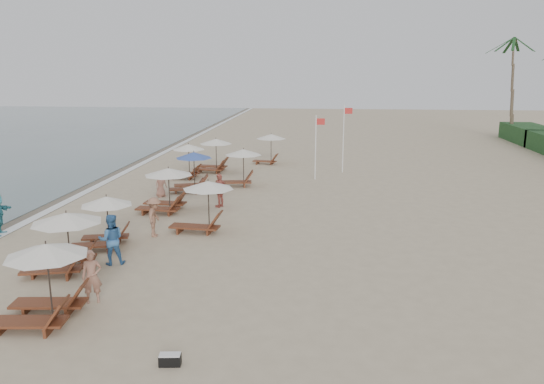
# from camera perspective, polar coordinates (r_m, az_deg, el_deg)

# --- Properties ---
(ground) EXTENTS (160.00, 160.00, 0.00)m
(ground) POSITION_cam_1_polar(r_m,az_deg,el_deg) (18.44, -2.76, -9.13)
(ground) COLOR tan
(ground) RESTS_ON ground
(wet_sand_band) EXTENTS (3.20, 140.00, 0.01)m
(wet_sand_band) POSITION_cam_1_polar(r_m,az_deg,el_deg) (31.62, -22.82, -0.71)
(wet_sand_band) COLOR #6B5E4C
(wet_sand_band) RESTS_ON ground
(foam_line) EXTENTS (0.50, 140.00, 0.02)m
(foam_line) POSITION_cam_1_polar(r_m,az_deg,el_deg) (31.02, -20.72, -0.77)
(foam_line) COLOR white
(foam_line) RESTS_ON ground
(lounger_station_0) EXTENTS (2.72, 2.25, 2.31)m
(lounger_station_0) POSITION_cam_1_polar(r_m,az_deg,el_deg) (16.33, -23.49, -9.19)
(lounger_station_0) COLOR brown
(lounger_station_0) RESTS_ON ground
(lounger_station_1) EXTENTS (2.74, 2.42, 2.14)m
(lounger_station_1) POSITION_cam_1_polar(r_m,az_deg,el_deg) (19.98, -21.49, -4.93)
(lounger_station_1) COLOR brown
(lounger_station_1) RESTS_ON ground
(lounger_station_2) EXTENTS (2.43, 2.14, 2.08)m
(lounger_station_2) POSITION_cam_1_polar(r_m,az_deg,el_deg) (22.19, -17.64, -3.10)
(lounger_station_2) COLOR brown
(lounger_station_2) RESTS_ON ground
(lounger_station_3) EXTENTS (2.78, 2.39, 2.20)m
(lounger_station_3) POSITION_cam_1_polar(r_m,az_deg,el_deg) (26.98, -11.46, 0.17)
(lounger_station_3) COLOR brown
(lounger_station_3) RESTS_ON ground
(lounger_station_4) EXTENTS (2.53, 2.34, 2.30)m
(lounger_station_4) POSITION_cam_1_polar(r_m,az_deg,el_deg) (31.24, -8.72, 2.06)
(lounger_station_4) COLOR brown
(lounger_station_4) RESTS_ON ground
(lounger_station_5) EXTENTS (2.40, 2.11, 2.22)m
(lounger_station_5) POSITION_cam_1_polar(r_m,az_deg,el_deg) (35.12, -9.17, 3.31)
(lounger_station_5) COLOR brown
(lounger_station_5) RESTS_ON ground
(lounger_station_6) EXTENTS (2.67, 2.24, 2.29)m
(lounger_station_6) POSITION_cam_1_polar(r_m,az_deg,el_deg) (37.10, -6.37, 3.83)
(lounger_station_6) COLOR brown
(lounger_station_6) RESTS_ON ground
(inland_station_0) EXTENTS (2.84, 2.24, 2.22)m
(inland_station_0) POSITION_cam_1_polar(r_m,az_deg,el_deg) (23.25, -7.54, -1.19)
(inland_station_0) COLOR brown
(inland_station_0) RESTS_ON ground
(inland_station_1) EXTENTS (2.89, 2.24, 2.22)m
(inland_station_1) POSITION_cam_1_polar(r_m,az_deg,el_deg) (32.28, -3.61, 2.86)
(inland_station_1) COLOR brown
(inland_station_1) RESTS_ON ground
(inland_station_2) EXTENTS (2.55, 2.24, 2.22)m
(inland_station_2) POSITION_cam_1_polar(r_m,az_deg,el_deg) (39.88, -0.34, 5.13)
(inland_station_2) COLOR brown
(inland_station_2) RESTS_ON ground
(beachgoer_near) EXTENTS (0.71, 0.60, 1.64)m
(beachgoer_near) POSITION_cam_1_polar(r_m,az_deg,el_deg) (17.20, -18.67, -8.56)
(beachgoer_near) COLOR #A16C57
(beachgoer_near) RESTS_ON ground
(beachgoer_mid_a) EXTENTS (1.09, 0.97, 1.87)m
(beachgoer_mid_a) POSITION_cam_1_polar(r_m,az_deg,el_deg) (20.19, -16.79, -4.87)
(beachgoer_mid_a) COLOR teal
(beachgoer_mid_a) RESTS_ON ground
(beachgoer_mid_b) EXTENTS (0.74, 1.15, 1.70)m
(beachgoer_mid_b) POSITION_cam_1_polar(r_m,az_deg,el_deg) (23.08, -12.44, -2.62)
(beachgoer_mid_b) COLOR #916249
(beachgoer_mid_b) RESTS_ON ground
(beachgoer_far_a) EXTENTS (0.83, 1.11, 1.75)m
(beachgoer_far_a) POSITION_cam_1_polar(r_m,az_deg,el_deg) (27.46, -5.58, 0.17)
(beachgoer_far_a) COLOR #B25547
(beachgoer_far_a) RESTS_ON ground
(beachgoer_far_b) EXTENTS (0.79, 0.87, 1.49)m
(beachgoer_far_b) POSITION_cam_1_polar(r_m,az_deg,el_deg) (30.20, -11.79, 0.88)
(beachgoer_far_b) COLOR #A16957
(beachgoer_far_b) RESTS_ON ground
(duffel_bag) EXTENTS (0.55, 0.33, 0.29)m
(duffel_bag) POSITION_cam_1_polar(r_m,az_deg,el_deg) (13.62, -10.83, -17.15)
(duffel_bag) COLOR black
(duffel_bag) RESTS_ON ground
(flag_pole_near) EXTENTS (0.59, 0.08, 4.12)m
(flag_pole_near) POSITION_cam_1_polar(r_m,az_deg,el_deg) (34.14, 4.74, 5.13)
(flag_pole_near) COLOR silver
(flag_pole_near) RESTS_ON ground
(flag_pole_far) EXTENTS (0.60, 0.08, 4.61)m
(flag_pole_far) POSITION_cam_1_polar(r_m,az_deg,el_deg) (36.69, 7.69, 6.01)
(flag_pole_far) COLOR silver
(flag_pole_far) RESTS_ON ground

